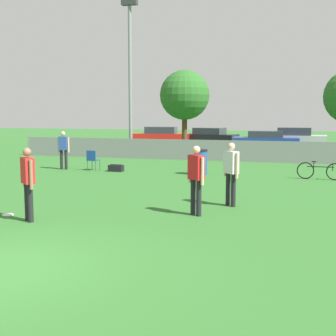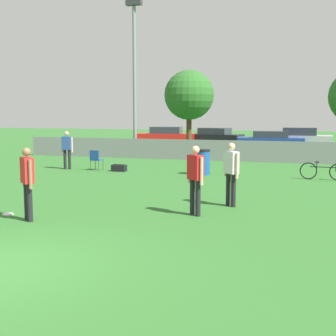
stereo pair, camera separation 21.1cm
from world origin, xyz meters
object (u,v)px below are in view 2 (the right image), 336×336
(spectator_in_blue, at_px, (67,147))
(parked_car_silver, at_px, (300,138))
(parked_car_dark, at_px, (215,137))
(frisbee_disc, at_px, (8,214))
(trash_bin, at_px, (203,162))
(folding_chair_sideline, at_px, (96,159))
(parked_car_red, at_px, (166,136))
(player_defender_red, at_px, (27,179))
(gear_bag_sideline, at_px, (119,168))
(tree_near_pole, at_px, (189,95))
(parked_car_blue, at_px, (271,140))
(light_pole, at_px, (134,66))
(player_receiver_white, at_px, (231,170))
(bicycle_sideline, at_px, (323,171))
(player_thrower_red, at_px, (195,175))

(spectator_in_blue, xyz_separation_m, parked_car_silver, (9.57, 15.89, -0.27))
(parked_car_dark, distance_m, parked_car_silver, 6.50)
(spectator_in_blue, height_order, frisbee_disc, spectator_in_blue)
(trash_bin, height_order, parked_car_dark, parked_car_dark)
(folding_chair_sideline, bearing_deg, parked_car_red, -78.69)
(player_defender_red, distance_m, trash_bin, 9.46)
(parked_car_dark, height_order, parked_car_silver, parked_car_silver)
(spectator_in_blue, bearing_deg, gear_bag_sideline, 174.92)
(tree_near_pole, bearing_deg, spectator_in_blue, -109.34)
(player_defender_red, relative_size, parked_car_silver, 0.39)
(frisbee_disc, height_order, parked_car_silver, parked_car_silver)
(tree_near_pole, distance_m, parked_car_silver, 9.70)
(spectator_in_blue, bearing_deg, parked_car_blue, -122.51)
(light_pole, height_order, parked_car_dark, light_pole)
(player_receiver_white, relative_size, parked_car_red, 0.37)
(frisbee_disc, distance_m, bicycle_sideline, 11.60)
(folding_chair_sideline, bearing_deg, light_pole, -79.10)
(folding_chair_sideline, relative_size, parked_car_dark, 0.20)
(player_thrower_red, bearing_deg, player_defender_red, -114.61)
(light_pole, relative_size, tree_near_pole, 1.72)
(tree_near_pole, height_order, parked_car_blue, tree_near_pole)
(player_thrower_red, xyz_separation_m, folding_chair_sideline, (-6.44, 7.53, -0.49))
(tree_near_pole, xyz_separation_m, bicycle_sideline, (7.75, -9.25, -3.24))
(folding_chair_sideline, bearing_deg, tree_near_pole, -96.67)
(spectator_in_blue, distance_m, parked_car_blue, 16.47)
(frisbee_disc, height_order, gear_bag_sideline, gear_bag_sideline)
(player_defender_red, xyz_separation_m, frisbee_disc, (-0.88, 0.40, -0.99))
(gear_bag_sideline, bearing_deg, parked_car_blue, 70.62)
(spectator_in_blue, bearing_deg, parked_car_silver, -125.82)
(tree_near_pole, xyz_separation_m, player_receiver_white, (5.28, -15.26, -2.57))
(trash_bin, distance_m, parked_car_silver, 16.27)
(player_thrower_red, relative_size, gear_bag_sideline, 2.76)
(spectator_in_blue, relative_size, frisbee_disc, 6.17)
(light_pole, distance_m, player_thrower_red, 16.37)
(player_receiver_white, xyz_separation_m, frisbee_disc, (-5.13, -2.76, -0.99))
(folding_chair_sideline, bearing_deg, player_receiver_white, 143.62)
(spectator_in_blue, xyz_separation_m, parked_car_red, (-0.54, 16.28, -0.28))
(folding_chair_sideline, xyz_separation_m, parked_car_red, (-1.95, 16.27, 0.18))
(player_defender_red, bearing_deg, gear_bag_sideline, 140.50)
(bicycle_sideline, distance_m, parked_car_dark, 18.80)
(gear_bag_sideline, bearing_deg, frisbee_disc, -84.62)
(tree_near_pole, xyz_separation_m, parked_car_silver, (6.36, 6.74, -2.86))
(trash_bin, height_order, parked_car_blue, parked_car_blue)
(trash_bin, bearing_deg, tree_near_pole, 108.48)
(player_defender_red, relative_size, parked_car_blue, 0.38)
(player_receiver_white, xyz_separation_m, parked_car_red, (-9.04, 22.39, -0.30))
(spectator_in_blue, height_order, parked_car_dark, spectator_in_blue)
(frisbee_disc, relative_size, parked_car_dark, 0.06)
(light_pole, xyz_separation_m, parked_car_dark, (2.50, 10.40, -4.48))
(player_thrower_red, height_order, parked_car_silver, player_thrower_red)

